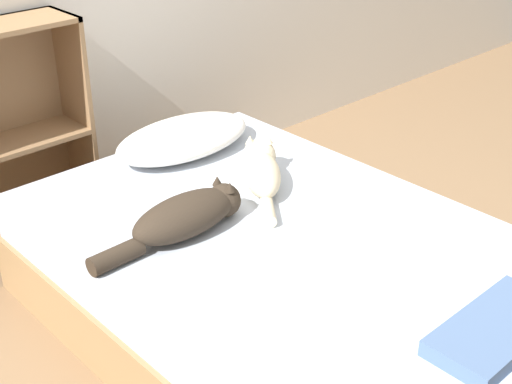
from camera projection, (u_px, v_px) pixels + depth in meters
ground_plane at (282, 329)px, 2.63m from camera, size 8.00×8.00×0.00m
bed at (283, 283)px, 2.54m from camera, size 1.27×1.92×0.42m
pillow at (183, 138)px, 2.98m from camera, size 0.63×0.35×0.13m
cat_light at (262, 170)px, 2.72m from camera, size 0.37×0.43×0.15m
cat_dark at (187, 216)px, 2.40m from camera, size 0.61×0.18×0.15m
blanket_fold at (497, 330)px, 1.94m from camera, size 0.44×0.20×0.05m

